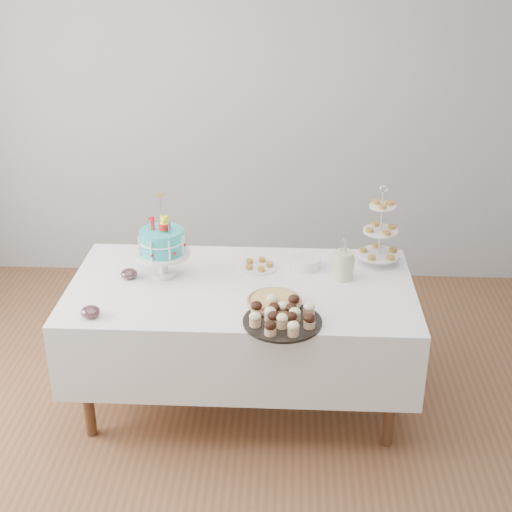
{
  "coord_description": "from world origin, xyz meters",
  "views": [
    {
      "loc": [
        0.26,
        -3.2,
        2.61
      ],
      "look_at": [
        0.08,
        0.3,
        0.95
      ],
      "focal_mm": 50.0,
      "sensor_mm": 36.0,
      "label": 1
    }
  ],
  "objects_px": {
    "table": "(242,320)",
    "jam_bowl_b": "(129,274)",
    "birthday_cake": "(163,255)",
    "cupcake_tray": "(283,315)",
    "plate_stack": "(306,263)",
    "jam_bowl_a": "(90,312)",
    "tiered_stand": "(381,231)",
    "pie": "(274,302)",
    "pastry_plate": "(258,266)",
    "utensil_pitcher": "(343,264)"
  },
  "relations": [
    {
      "from": "table",
      "to": "cupcake_tray",
      "type": "xyz_separation_m",
      "value": [
        0.24,
        -0.4,
        0.27
      ]
    },
    {
      "from": "birthday_cake",
      "to": "pastry_plate",
      "type": "relative_size",
      "value": 2.15
    },
    {
      "from": "birthday_cake",
      "to": "cupcake_tray",
      "type": "xyz_separation_m",
      "value": [
        0.69,
        -0.5,
        -0.09
      ]
    },
    {
      "from": "plate_stack",
      "to": "jam_bowl_a",
      "type": "relative_size",
      "value": 1.68
    },
    {
      "from": "table",
      "to": "jam_bowl_a",
      "type": "relative_size",
      "value": 19.16
    },
    {
      "from": "pie",
      "to": "pastry_plate",
      "type": "distance_m",
      "value": 0.47
    },
    {
      "from": "pie",
      "to": "jam_bowl_b",
      "type": "xyz_separation_m",
      "value": [
        -0.83,
        0.29,
        -0.0
      ]
    },
    {
      "from": "pie",
      "to": "utensil_pitcher",
      "type": "height_order",
      "value": "utensil_pitcher"
    },
    {
      "from": "tiered_stand",
      "to": "utensil_pitcher",
      "type": "relative_size",
      "value": 1.93
    },
    {
      "from": "table",
      "to": "pastry_plate",
      "type": "relative_size",
      "value": 8.61
    },
    {
      "from": "table",
      "to": "pie",
      "type": "relative_size",
      "value": 6.53
    },
    {
      "from": "birthday_cake",
      "to": "tiered_stand",
      "type": "bearing_deg",
      "value": 27.55
    },
    {
      "from": "jam_bowl_a",
      "to": "table",
      "type": "bearing_deg",
      "value": 27.51
    },
    {
      "from": "cupcake_tray",
      "to": "tiered_stand",
      "type": "height_order",
      "value": "tiered_stand"
    },
    {
      "from": "pie",
      "to": "table",
      "type": "bearing_deg",
      "value": 128.97
    },
    {
      "from": "birthday_cake",
      "to": "cupcake_tray",
      "type": "bearing_deg",
      "value": -18.86
    },
    {
      "from": "cupcake_tray",
      "to": "pie",
      "type": "relative_size",
      "value": 1.37
    },
    {
      "from": "jam_bowl_a",
      "to": "utensil_pitcher",
      "type": "distance_m",
      "value": 1.41
    },
    {
      "from": "cupcake_tray",
      "to": "jam_bowl_b",
      "type": "distance_m",
      "value": 0.99
    },
    {
      "from": "plate_stack",
      "to": "pastry_plate",
      "type": "bearing_deg",
      "value": -177.37
    },
    {
      "from": "pie",
      "to": "plate_stack",
      "type": "xyz_separation_m",
      "value": [
        0.17,
        0.47,
        0.01
      ]
    },
    {
      "from": "birthday_cake",
      "to": "tiered_stand",
      "type": "xyz_separation_m",
      "value": [
        1.24,
        0.23,
        0.07
      ]
    },
    {
      "from": "cupcake_tray",
      "to": "jam_bowl_a",
      "type": "xyz_separation_m",
      "value": [
        -0.98,
        0.01,
        -0.02
      ]
    },
    {
      "from": "table",
      "to": "tiered_stand",
      "type": "relative_size",
      "value": 3.95
    },
    {
      "from": "pie",
      "to": "tiered_stand",
      "type": "bearing_deg",
      "value": 42.97
    },
    {
      "from": "cupcake_tray",
      "to": "pie",
      "type": "xyz_separation_m",
      "value": [
        -0.05,
        0.17,
        -0.02
      ]
    },
    {
      "from": "birthday_cake",
      "to": "jam_bowl_b",
      "type": "relative_size",
      "value": 5.06
    },
    {
      "from": "utensil_pitcher",
      "to": "pastry_plate",
      "type": "bearing_deg",
      "value": 178.71
    },
    {
      "from": "birthday_cake",
      "to": "jam_bowl_b",
      "type": "xyz_separation_m",
      "value": [
        -0.19,
        -0.05,
        -0.1
      ]
    },
    {
      "from": "table",
      "to": "jam_bowl_a",
      "type": "bearing_deg",
      "value": -152.49
    },
    {
      "from": "jam_bowl_a",
      "to": "jam_bowl_b",
      "type": "relative_size",
      "value": 1.06
    },
    {
      "from": "cupcake_tray",
      "to": "table",
      "type": "bearing_deg",
      "value": 120.52
    },
    {
      "from": "cupcake_tray",
      "to": "jam_bowl_a",
      "type": "distance_m",
      "value": 0.98
    },
    {
      "from": "cupcake_tray",
      "to": "plate_stack",
      "type": "xyz_separation_m",
      "value": [
        0.13,
        0.63,
        -0.01
      ]
    },
    {
      "from": "jam_bowl_a",
      "to": "jam_bowl_b",
      "type": "distance_m",
      "value": 0.45
    },
    {
      "from": "tiered_stand",
      "to": "cupcake_tray",
      "type": "bearing_deg",
      "value": -127.37
    },
    {
      "from": "birthday_cake",
      "to": "pie",
      "type": "height_order",
      "value": "birthday_cake"
    },
    {
      "from": "table",
      "to": "tiered_stand",
      "type": "height_order",
      "value": "tiered_stand"
    },
    {
      "from": "jam_bowl_b",
      "to": "tiered_stand",
      "type": "bearing_deg",
      "value": 10.8
    },
    {
      "from": "table",
      "to": "utensil_pitcher",
      "type": "bearing_deg",
      "value": 11.0
    },
    {
      "from": "table",
      "to": "birthday_cake",
      "type": "distance_m",
      "value": 0.58
    },
    {
      "from": "birthday_cake",
      "to": "pastry_plate",
      "type": "xyz_separation_m",
      "value": [
        0.54,
        0.12,
        -0.12
      ]
    },
    {
      "from": "pie",
      "to": "plate_stack",
      "type": "height_order",
      "value": "plate_stack"
    },
    {
      "from": "jam_bowl_a",
      "to": "cupcake_tray",
      "type": "bearing_deg",
      "value": -0.7
    },
    {
      "from": "birthday_cake",
      "to": "jam_bowl_a",
      "type": "xyz_separation_m",
      "value": [
        -0.29,
        -0.49,
        -0.1
      ]
    },
    {
      "from": "pie",
      "to": "jam_bowl_b",
      "type": "distance_m",
      "value": 0.88
    },
    {
      "from": "pie",
      "to": "jam_bowl_a",
      "type": "distance_m",
      "value": 0.95
    },
    {
      "from": "jam_bowl_b",
      "to": "utensil_pitcher",
      "type": "distance_m",
      "value": 1.21
    },
    {
      "from": "table",
      "to": "plate_stack",
      "type": "height_order",
      "value": "plate_stack"
    },
    {
      "from": "table",
      "to": "jam_bowl_b",
      "type": "xyz_separation_m",
      "value": [
        -0.64,
        0.05,
        0.25
      ]
    }
  ]
}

